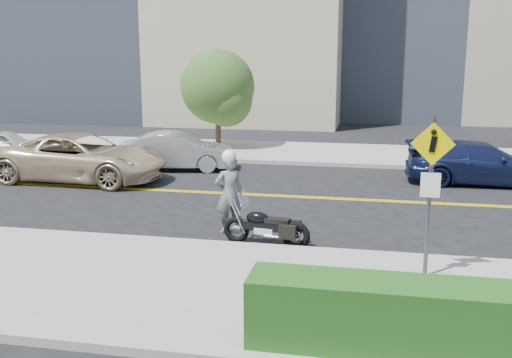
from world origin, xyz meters
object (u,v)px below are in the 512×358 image
at_px(suv, 81,158).
at_px(parked_car_blue, 480,163).
at_px(motorcyclist, 229,192).
at_px(parked_car_white, 4,145).
at_px(parked_car_silver, 177,151).
at_px(pedestrian_sign, 431,182).
at_px(motorcycle, 267,219).

height_order(suv, parked_car_blue, suv).
bearing_deg(suv, motorcyclist, -124.91).
bearing_deg(parked_car_blue, parked_car_white, 86.51).
height_order(motorcyclist, parked_car_white, motorcyclist).
xyz_separation_m(suv, parked_car_silver, (2.50, 2.46, -0.10)).
bearing_deg(suv, pedestrian_sign, -121.90).
bearing_deg(parked_car_white, parked_car_silver, -107.65).
distance_m(pedestrian_sign, parked_car_blue, 9.69).
bearing_deg(motorcycle, parked_car_white, 153.33).
bearing_deg(suv, parked_car_white, 61.18).
bearing_deg(parked_car_blue, pedestrian_sign, 164.62).
distance_m(suv, parked_car_blue, 13.18).
bearing_deg(pedestrian_sign, parked_car_white, 147.03).
xyz_separation_m(motorcyclist, parked_car_white, (-11.13, 7.61, -0.39)).
distance_m(motorcyclist, parked_car_blue, 9.62).
xyz_separation_m(motorcycle, parked_car_blue, (5.69, 7.60, 0.09)).
bearing_deg(parked_car_silver, pedestrian_sign, -150.21).
distance_m(parked_car_white, parked_car_silver, 7.37).
bearing_deg(parked_car_blue, suv, 98.31).
bearing_deg(parked_car_silver, motorcycle, -159.12).
bearing_deg(motorcycle, pedestrian_sign, -19.49).
bearing_deg(motorcycle, parked_car_silver, 129.10).
relative_size(motorcyclist, parked_car_blue, 0.42).
bearing_deg(pedestrian_sign, motorcyclist, 150.82).
xyz_separation_m(pedestrian_sign, parked_car_white, (-15.49, 10.05, -1.34)).
distance_m(pedestrian_sign, motorcyclist, 5.09).
bearing_deg(parked_car_blue, parked_car_silver, 87.24).
xyz_separation_m(suv, parked_car_white, (-4.86, 2.90, -0.17)).
relative_size(pedestrian_sign, motorcycle, 1.53).
relative_size(pedestrian_sign, parked_car_blue, 0.63).
bearing_deg(pedestrian_sign, suv, 146.09).
distance_m(parked_car_silver, parked_car_blue, 10.51).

